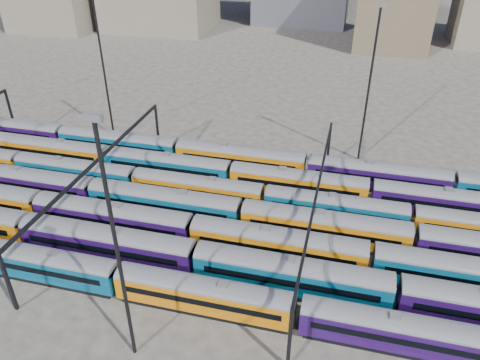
% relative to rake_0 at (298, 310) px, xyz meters
% --- Properties ---
extents(ground, '(500.00, 500.00, 0.00)m').
position_rel_rake_0_xyz_m(ground, '(-10.16, 15.00, -2.60)').
color(ground, '#403A36').
rests_on(ground, ground).
extents(rake_0, '(120.60, 2.94, 4.95)m').
position_rel_rake_0_xyz_m(rake_0, '(0.00, 0.00, 0.00)').
color(rake_0, black).
rests_on(rake_0, ground).
extents(rake_1, '(157.45, 3.29, 5.55)m').
position_rel_rake_0_xyz_m(rake_1, '(-24.11, 5.00, 0.32)').
color(rake_1, black).
rests_on(rake_1, ground).
extents(rake_2, '(109.55, 3.21, 5.41)m').
position_rel_rake_0_xyz_m(rake_2, '(-26.01, 10.00, 0.24)').
color(rake_2, black).
rests_on(rake_2, ground).
extents(rake_3, '(109.15, 3.20, 5.39)m').
position_rel_rake_0_xyz_m(rake_3, '(1.19, 15.00, 0.23)').
color(rake_3, black).
rests_on(rake_3, ground).
extents(rake_4, '(118.82, 2.90, 4.87)m').
position_rel_rake_0_xyz_m(rake_4, '(-7.75, 20.00, -0.04)').
color(rake_4, black).
rests_on(rake_4, ground).
extents(rake_5, '(124.31, 3.03, 5.11)m').
position_rel_rake_0_xyz_m(rake_5, '(-14.03, 25.00, 0.08)').
color(rake_5, black).
rests_on(rake_5, ground).
extents(rake_6, '(128.63, 3.14, 5.29)m').
position_rel_rake_0_xyz_m(rake_6, '(-24.56, 30.00, 0.18)').
color(rake_6, black).
rests_on(rake_6, ground).
extents(gantry_1, '(0.35, 40.35, 8.03)m').
position_rel_rake_0_xyz_m(gantry_1, '(-30.16, 15.00, 4.19)').
color(gantry_1, black).
rests_on(gantry_1, ground).
extents(gantry_2, '(0.35, 40.35, 8.03)m').
position_rel_rake_0_xyz_m(gantry_2, '(-0.16, 15.00, 4.19)').
color(gantry_2, black).
rests_on(gantry_2, ground).
extents(mast_1, '(1.40, 0.50, 25.60)m').
position_rel_rake_0_xyz_m(mast_1, '(-40.16, 37.00, 11.37)').
color(mast_1, black).
rests_on(mast_1, ground).
extents(mast_2, '(1.40, 0.50, 25.60)m').
position_rel_rake_0_xyz_m(mast_2, '(-15.16, -7.00, 11.37)').
color(mast_2, black).
rests_on(mast_2, ground).
extents(mast_3, '(1.40, 0.50, 25.60)m').
position_rel_rake_0_xyz_m(mast_3, '(4.84, 39.00, 11.37)').
color(mast_3, black).
rests_on(mast_3, ground).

